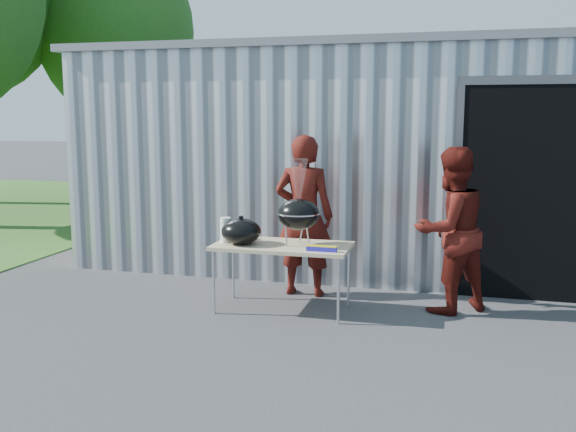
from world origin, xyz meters
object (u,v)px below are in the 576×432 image
(kettle_grill, at_px, (299,208))
(person_cook, at_px, (304,216))
(person_bystander, at_px, (450,230))
(folding_table, at_px, (282,248))

(kettle_grill, height_order, person_cook, person_cook)
(person_cook, bearing_deg, person_bystander, 171.66)
(kettle_grill, bearing_deg, person_cook, 98.67)
(folding_table, bearing_deg, person_cook, 83.64)
(kettle_grill, distance_m, person_bystander, 1.68)
(person_cook, bearing_deg, folding_table, 83.32)
(person_cook, relative_size, person_bystander, 1.06)
(folding_table, relative_size, person_cook, 0.77)
(folding_table, distance_m, kettle_grill, 0.49)
(person_cook, bearing_deg, kettle_grill, 98.35)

